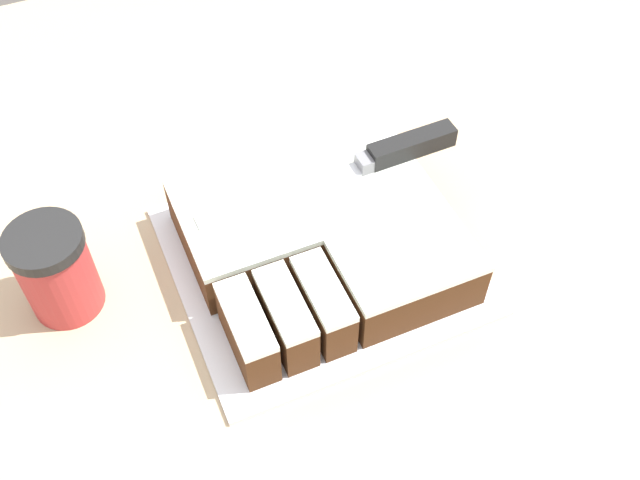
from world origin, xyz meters
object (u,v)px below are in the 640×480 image
object	(u,v)px
cake_board	(320,259)
coffee_cup	(56,271)
knife	(387,155)
cake	(322,237)

from	to	relation	value
cake_board	coffee_cup	xyz separation A→B (m)	(-0.25, 0.05, 0.05)
knife	cake	bearing A→B (deg)	24.76
knife	coffee_cup	xyz separation A→B (m)	(-0.35, 0.00, -0.02)
cake_board	knife	bearing A→B (deg)	26.66
cake	cake_board	bearing A→B (deg)	-137.37
cake_board	coffee_cup	bearing A→B (deg)	167.92
cake	coffee_cup	world-z (taller)	coffee_cup
coffee_cup	cake	bearing A→B (deg)	-11.26
knife	coffee_cup	size ratio (longest dim) A/B	2.82
cake_board	coffee_cup	size ratio (longest dim) A/B	2.89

